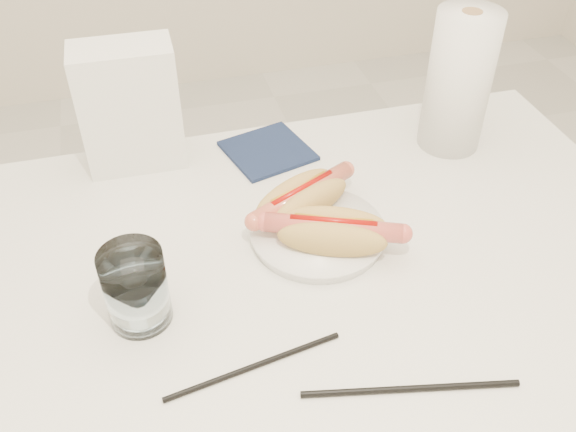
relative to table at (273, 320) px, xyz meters
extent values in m
cube|color=silver|center=(0.00, 0.00, 0.04)|extent=(1.20, 0.80, 0.04)
cylinder|color=silver|center=(0.54, 0.34, -0.34)|extent=(0.04, 0.04, 0.71)
cylinder|color=white|center=(0.09, 0.08, 0.07)|extent=(0.24, 0.24, 0.02)
ellipsoid|color=tan|center=(0.09, 0.12, 0.10)|extent=(0.15, 0.10, 0.05)
ellipsoid|color=tan|center=(0.07, 0.15, 0.10)|extent=(0.15, 0.10, 0.05)
ellipsoid|color=tan|center=(0.08, 0.13, 0.09)|extent=(0.14, 0.11, 0.03)
cylinder|color=#CB5F47|center=(0.08, 0.13, 0.11)|extent=(0.18, 0.11, 0.03)
cylinder|color=#990A05|center=(0.08, 0.13, 0.12)|extent=(0.11, 0.06, 0.01)
ellipsoid|color=tan|center=(0.09, 0.03, 0.10)|extent=(0.15, 0.09, 0.05)
ellipsoid|color=tan|center=(0.11, 0.06, 0.10)|extent=(0.15, 0.09, 0.05)
ellipsoid|color=tan|center=(0.10, 0.05, 0.09)|extent=(0.15, 0.11, 0.03)
cylinder|color=#D05649|center=(0.10, 0.05, 0.11)|extent=(0.19, 0.10, 0.03)
cylinder|color=#990A05|center=(0.10, 0.05, 0.12)|extent=(0.11, 0.05, 0.01)
cylinder|color=white|center=(-0.17, 0.00, 0.11)|extent=(0.08, 0.08, 0.11)
cylinder|color=black|center=(-0.05, -0.12, 0.06)|extent=(0.22, 0.04, 0.01)
cylinder|color=black|center=(0.11, -0.19, 0.06)|extent=(0.25, 0.06, 0.01)
cube|color=silver|center=(-0.14, 0.35, 0.16)|extent=(0.16, 0.09, 0.21)
cube|color=#131E3C|center=(0.07, 0.32, 0.06)|extent=(0.16, 0.16, 0.01)
cylinder|color=white|center=(0.38, 0.26, 0.18)|extent=(0.12, 0.12, 0.24)
camera|label=1|loc=(-0.13, -0.57, 0.68)|focal=39.50mm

